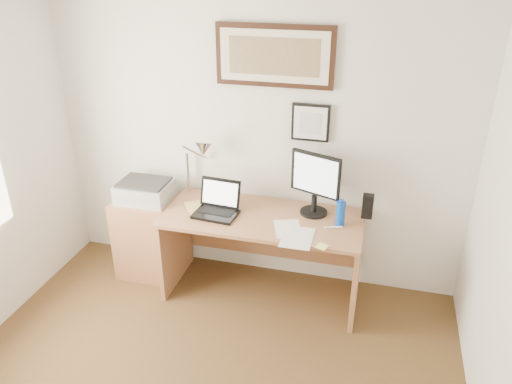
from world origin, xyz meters
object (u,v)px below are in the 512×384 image
(desk, at_px, (265,236))
(lcd_monitor, at_px, (315,181))
(book, at_px, (188,210))
(laptop, at_px, (217,206))
(water_bottle, at_px, (340,214))
(side_cabinet, at_px, (147,237))
(printer, at_px, (145,191))

(desk, relative_size, lcd_monitor, 3.08)
(book, height_order, laptop, laptop)
(water_bottle, distance_m, desk, 0.70)
(side_cabinet, bearing_deg, book, -13.51)
(desk, bearing_deg, lcd_monitor, 9.41)
(desk, distance_m, lcd_monitor, 0.66)
(desk, xyz_separation_m, laptop, (-0.37, -0.12, 0.29))
(lcd_monitor, bearing_deg, side_cabinet, -176.10)
(lcd_monitor, xyz_separation_m, printer, (-1.44, -0.08, -0.22))
(water_bottle, xyz_separation_m, desk, (-0.61, 0.07, -0.34))
(desk, relative_size, printer, 3.64)
(side_cabinet, relative_size, desk, 0.46)
(book, relative_size, printer, 0.55)
(lcd_monitor, bearing_deg, desk, -170.59)
(laptop, bearing_deg, lcd_monitor, 13.41)
(water_bottle, xyz_separation_m, lcd_monitor, (-0.23, 0.13, 0.19))
(water_bottle, bearing_deg, book, -176.53)
(book, height_order, printer, printer)
(water_bottle, height_order, desk, water_bottle)
(desk, bearing_deg, book, -166.82)
(book, bearing_deg, lcd_monitor, 11.74)
(side_cabinet, relative_size, laptop, 2.03)
(book, bearing_deg, desk, 13.18)
(book, height_order, desk, book)
(side_cabinet, relative_size, book, 3.03)
(laptop, xyz_separation_m, printer, (-0.69, 0.10, 0.01))
(side_cabinet, relative_size, water_bottle, 3.61)
(laptop, relative_size, printer, 0.82)
(side_cabinet, distance_m, printer, 0.45)
(laptop, bearing_deg, printer, 172.03)
(side_cabinet, relative_size, printer, 1.66)
(book, bearing_deg, printer, 164.16)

